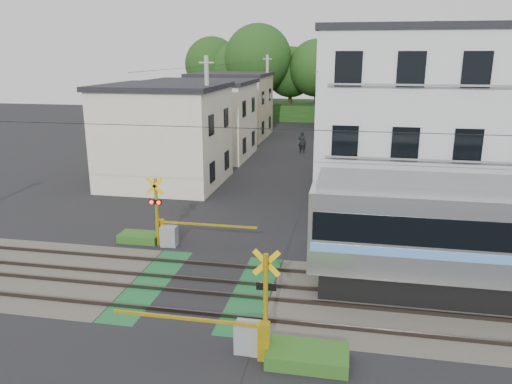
% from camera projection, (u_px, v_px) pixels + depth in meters
% --- Properties ---
extents(ground, '(120.00, 120.00, 0.00)m').
position_uv_depth(ground, '(200.00, 287.00, 17.90)').
color(ground, black).
extents(track_bed, '(120.00, 120.00, 0.14)m').
position_uv_depth(track_bed, '(200.00, 286.00, 17.89)').
color(track_bed, '#47423A').
rests_on(track_bed, ground).
extents(crossing_signal_near, '(4.74, 0.65, 3.09)m').
position_uv_depth(crossing_signal_near, '(250.00, 330.00, 13.78)').
color(crossing_signal_near, yellow).
rests_on(crossing_signal_near, ground).
extents(crossing_signal_far, '(4.74, 0.65, 3.09)m').
position_uv_depth(crossing_signal_far, '(167.00, 230.00, 21.63)').
color(crossing_signal_far, yellow).
rests_on(crossing_signal_far, ground).
extents(apartment_block, '(10.20, 8.36, 9.30)m').
position_uv_depth(apartment_block, '(424.00, 127.00, 24.08)').
color(apartment_block, silver).
rests_on(apartment_block, ground).
extents(houses_row, '(22.07, 31.35, 6.80)m').
position_uv_depth(houses_row, '(294.00, 114.00, 41.50)').
color(houses_row, beige).
rests_on(houses_row, ground).
extents(tree_hill, '(40.00, 13.37, 11.93)m').
position_uv_depth(tree_hill, '(325.00, 71.00, 61.73)').
color(tree_hill, '#1F4416').
rests_on(tree_hill, ground).
extents(catenary, '(60.00, 5.04, 7.00)m').
position_uv_depth(catenary, '(378.00, 197.00, 15.84)').
color(catenary, '#2D2D33').
rests_on(catenary, ground).
extents(utility_poles, '(7.90, 42.00, 8.00)m').
position_uv_depth(utility_poles, '(273.00, 107.00, 38.76)').
color(utility_poles, '#A5A5A0').
rests_on(utility_poles, ground).
extents(pedestrian, '(0.71, 0.51, 1.83)m').
position_uv_depth(pedestrian, '(302.00, 142.00, 41.89)').
color(pedestrian, black).
rests_on(pedestrian, ground).
extents(weed_patches, '(10.25, 8.80, 0.40)m').
position_uv_depth(weed_patches, '(248.00, 288.00, 17.44)').
color(weed_patches, '#2D5E1E').
rests_on(weed_patches, ground).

